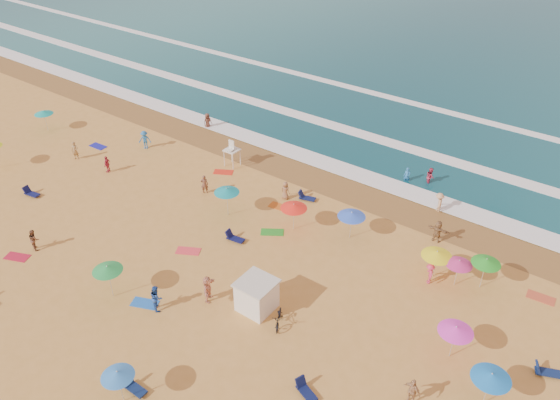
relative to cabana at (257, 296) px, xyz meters
The scene contains 12 objects.
ground 7.62m from the cabana, 157.79° to the left, with size 220.00×220.00×0.00m, color gold.
ocean 87.14m from the cabana, 94.60° to the left, with size 220.00×140.00×0.18m, color #0C4756.
wet_sand 16.90m from the cabana, 114.48° to the left, with size 220.00×220.00×0.00m, color olive.
surf_foam 25.18m from the cabana, 106.13° to the left, with size 200.00×18.70×0.05m.
cabana is the anchor object (origin of this frame).
cabana_roof 1.06m from the cabana, ahead, with size 2.20×2.20×0.12m, color silver.
bicycle 1.99m from the cabana, ahead, with size 0.67×1.91×1.00m, color black.
lifeguard_stand 18.08m from the cabana, 135.15° to the left, with size 1.20×1.20×2.10m, color white, non-canonical shape.
beach_umbrellas 4.94m from the cabana, 161.17° to the left, with size 57.49×25.76×0.81m.
loungers 1.09m from the cabana, behind, with size 44.48×22.51×0.34m.
towels 7.78m from the cabana, 167.42° to the left, with size 41.30×26.09×0.03m.
beachgoers 10.04m from the cabana, 131.01° to the left, with size 47.12×25.89×2.10m.
Camera 1 is at (22.69, -21.89, 24.36)m, focal length 35.00 mm.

